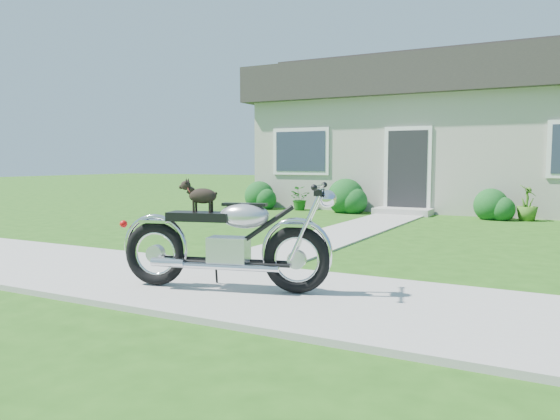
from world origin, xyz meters
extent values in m
plane|color=#235114|center=(0.00, 0.00, 0.00)|extent=(80.00, 80.00, 0.00)
cube|color=#9E9B93|center=(0.00, 0.00, 0.02)|extent=(24.00, 2.20, 0.04)
cube|color=#9E9B93|center=(-1.50, 5.00, 0.01)|extent=(1.20, 8.00, 0.03)
cube|color=#ABA89A|center=(0.00, 12.00, 1.50)|extent=(12.00, 6.00, 3.00)
cube|color=#2D2B28|center=(0.00, 12.00, 3.50)|extent=(12.60, 6.60, 1.00)
cube|color=#2D2B28|center=(0.00, 12.00, 4.20)|extent=(12.60, 2.00, 0.60)
cube|color=black|center=(-1.50, 8.97, 1.05)|extent=(1.00, 0.06, 2.10)
cube|color=#9E9B93|center=(-1.50, 8.62, 0.08)|extent=(1.40, 0.70, 0.16)
cube|color=#2D3847|center=(-4.50, 8.97, 1.60)|extent=(1.70, 0.05, 1.30)
sphere|color=#144C1A|center=(-2.97, 8.50, 0.41)|extent=(0.96, 0.96, 0.96)
sphere|color=#144C1A|center=(0.57, 8.50, 0.33)|extent=(0.77, 0.77, 0.77)
sphere|color=#144C1A|center=(-5.56, 8.50, 0.35)|extent=(0.83, 0.83, 0.83)
imported|color=#195717|center=(-4.36, 8.55, 0.32)|extent=(0.63, 0.56, 0.64)
imported|color=#3E711F|center=(1.33, 8.55, 0.40)|extent=(0.55, 0.55, 0.80)
torus|color=black|center=(-0.19, -0.02, 0.38)|extent=(0.68, 0.27, 0.67)
torus|color=black|center=(-1.64, -0.39, 0.38)|extent=(0.68, 0.27, 0.67)
cube|color=#B7B7BB|center=(-0.87, -0.19, 0.42)|extent=(0.45, 0.33, 0.30)
ellipsoid|color=#B7B7BB|center=(-0.70, -0.15, 0.79)|extent=(0.57, 0.41, 0.26)
cube|color=black|center=(-1.16, -0.27, 0.78)|extent=(0.69, 0.42, 0.09)
cube|color=silver|center=(-0.19, -0.02, 0.72)|extent=(0.33, 0.21, 0.03)
cube|color=silver|center=(-1.64, -0.39, 0.72)|extent=(0.33, 0.21, 0.03)
cylinder|color=silver|center=(0.02, 0.04, 1.09)|extent=(0.18, 0.59, 0.03)
sphere|color=silver|center=(0.10, 0.06, 0.98)|extent=(0.21, 0.21, 0.17)
cylinder|color=silver|center=(-0.83, -0.32, 0.29)|extent=(1.08, 0.33, 0.06)
ellipsoid|color=black|center=(-1.13, -0.26, 0.98)|extent=(0.32, 0.21, 0.16)
sphere|color=black|center=(-1.30, -0.31, 1.09)|extent=(0.12, 0.12, 0.10)
cylinder|color=black|center=(-1.22, -0.25, 0.88)|extent=(0.03, 0.03, 0.12)
cylinder|color=black|center=(-1.20, -0.32, 0.88)|extent=(0.03, 0.03, 0.12)
cylinder|color=black|center=(-1.05, -0.21, 0.88)|extent=(0.03, 0.03, 0.12)
cylinder|color=black|center=(-1.03, -0.27, 0.88)|extent=(0.03, 0.03, 0.12)
torus|color=#BA3C31|center=(-1.26, -0.30, 1.04)|extent=(0.06, 0.09, 0.08)
camera|label=1|loc=(2.13, -4.74, 1.34)|focal=35.00mm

